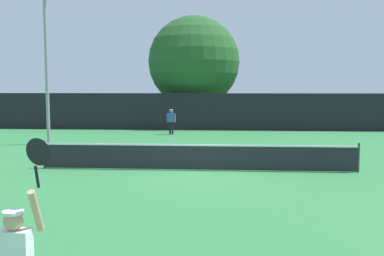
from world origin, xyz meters
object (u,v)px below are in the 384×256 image
at_px(large_tree, 194,62).
at_px(light_pole, 46,55).
at_px(tennis_ball, 144,163).
at_px(parked_car_near, 241,114).
at_px(player_receiving, 171,119).

bearing_deg(large_tree, light_pole, -121.09).
relative_size(tennis_ball, parked_car_near, 0.02).
relative_size(light_pole, parked_car_near, 1.90).
relative_size(tennis_ball, light_pole, 0.01).
relative_size(player_receiving, parked_car_near, 0.36).
relative_size(player_receiving, light_pole, 0.19).
distance_m(tennis_ball, light_pole, 9.59).
bearing_deg(player_receiving, light_pole, 40.06).
bearing_deg(tennis_ball, parked_car_near, 76.93).
relative_size(player_receiving, tennis_ball, 23.52).
xyz_separation_m(light_pole, large_tree, (7.02, 11.64, 0.22)).
bearing_deg(light_pole, large_tree, 58.91).
bearing_deg(tennis_ball, large_tree, 87.26).
xyz_separation_m(tennis_ball, parked_car_near, (4.56, 19.64, 0.74)).
bearing_deg(large_tree, player_receiving, -98.69).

